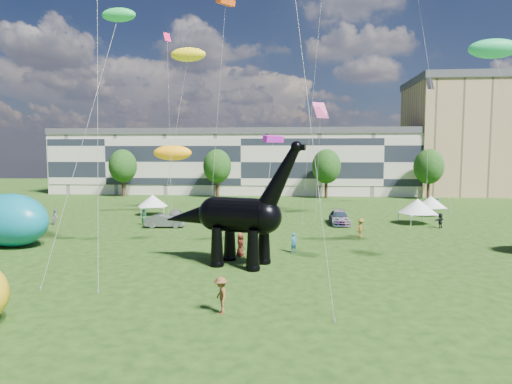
{
  "coord_description": "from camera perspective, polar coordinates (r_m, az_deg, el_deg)",
  "views": [
    {
      "loc": [
        1.77,
        -25.2,
        7.92
      ],
      "look_at": [
        -1.02,
        8.0,
        5.0
      ],
      "focal_mm": 30.0,
      "sensor_mm": 36.0,
      "label": 1
    }
  ],
  "objects": [
    {
      "name": "visitors",
      "position": [
        41.03,
        -0.94,
        -4.86
      ],
      "size": [
        48.33,
        42.93,
        1.88
      ],
      "color": "#286693",
      "rests_on": "ground"
    },
    {
      "name": "dinosaur_sculpture",
      "position": [
        30.77,
        -2.89,
        -3.32
      ],
      "size": [
        11.11,
        5.08,
        9.17
      ],
      "rotation": [
        0.0,
        0.0,
        -0.32
      ],
      "color": "black",
      "rests_on": "ground"
    },
    {
      "name": "gazebo_near",
      "position": [
        52.3,
        20.73,
        -1.77
      ],
      "size": [
        4.93,
        4.93,
        2.91
      ],
      "rotation": [
        0.0,
        0.0,
        0.21
      ],
      "color": "white",
      "rests_on": "ground"
    },
    {
      "name": "gazebo_far",
      "position": [
        59.95,
        22.28,
        -1.23
      ],
      "size": [
        4.69,
        4.69,
        2.57
      ],
      "rotation": [
        0.0,
        0.0,
        0.34
      ],
      "color": "white",
      "rests_on": "ground"
    },
    {
      "name": "car_silver",
      "position": [
        52.68,
        -10.63,
        -3.0
      ],
      "size": [
        2.52,
        4.15,
        1.32
      ],
      "primitive_type": "imported",
      "rotation": [
        0.0,
        0.0,
        0.26
      ],
      "color": "silver",
      "rests_on": "ground"
    },
    {
      "name": "car_grey",
      "position": [
        47.67,
        -12.05,
        -3.81
      ],
      "size": [
        4.42,
        2.07,
        1.4
      ],
      "primitive_type": "imported",
      "rotation": [
        0.0,
        0.0,
        1.71
      ],
      "color": "slate",
      "rests_on": "ground"
    },
    {
      "name": "terrace_row",
      "position": [
        87.77,
        -1.6,
        3.75
      ],
      "size": [
        78.0,
        11.0,
        12.0
      ],
      "primitive_type": "cube",
      "color": "beige",
      "rests_on": "ground"
    },
    {
      "name": "apartment_block",
      "position": [
        98.02,
        27.93,
        6.23
      ],
      "size": [
        28.0,
        18.0,
        22.0
      ],
      "primitive_type": "cube",
      "color": "tan",
      "rests_on": "ground"
    },
    {
      "name": "tree_far_right",
      "position": [
        81.88,
        22.05,
        3.5
      ],
      "size": [
        5.2,
        5.2,
        9.44
      ],
      "color": "#382314",
      "rests_on": "ground"
    },
    {
      "name": "car_white",
      "position": [
        49.93,
        -0.93,
        -3.33
      ],
      "size": [
        5.16,
        2.93,
        1.36
      ],
      "primitive_type": "imported",
      "rotation": [
        0.0,
        0.0,
        1.43
      ],
      "color": "silver",
      "rests_on": "ground"
    },
    {
      "name": "tree_mid_left",
      "position": [
        79.42,
        -5.2,
        3.81
      ],
      "size": [
        5.2,
        5.2,
        9.44
      ],
      "color": "#382314",
      "rests_on": "ground"
    },
    {
      "name": "tree_far_left",
      "position": [
        84.42,
        -17.34,
        3.67
      ],
      "size": [
        5.2,
        5.2,
        9.44
      ],
      "color": "#382314",
      "rests_on": "ground"
    },
    {
      "name": "gazebo_left",
      "position": [
        57.77,
        -13.62,
        -1.13
      ],
      "size": [
        4.77,
        4.77,
        2.68
      ],
      "rotation": [
        0.0,
        0.0,
        0.29
      ],
      "color": "white",
      "rests_on": "ground"
    },
    {
      "name": "kites",
      "position": [
        48.64,
        -6.09,
        18.0
      ],
      "size": [
        52.35,
        46.87,
        29.24
      ],
      "color": "#EB0F49",
      "rests_on": "ground"
    },
    {
      "name": "car_dark",
      "position": [
        49.66,
        11.05,
        -3.39
      ],
      "size": [
        2.17,
        5.17,
        1.49
      ],
      "primitive_type": "imported",
      "rotation": [
        0.0,
        0.0,
        0.02
      ],
      "color": "#595960",
      "rests_on": "ground"
    },
    {
      "name": "ground",
      "position": [
        26.47,
        0.77,
        -12.4
      ],
      "size": [
        220.0,
        220.0,
        0.0
      ],
      "primitive_type": "plane",
      "color": "#16330C",
      "rests_on": "ground"
    },
    {
      "name": "inflatable_teal",
      "position": [
        42.56,
        -29.84,
        -3.26
      ],
      "size": [
        8.36,
        6.55,
        4.58
      ],
      "primitive_type": "ellipsoid",
      "rotation": [
        0.0,
        0.0,
        -0.3
      ],
      "color": "#0B7188",
      "rests_on": "ground"
    },
    {
      "name": "tree_mid_right",
      "position": [
        78.46,
        9.37,
        3.75
      ],
      "size": [
        5.2,
        5.2,
        9.44
      ],
      "color": "#382314",
      "rests_on": "ground"
    }
  ]
}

